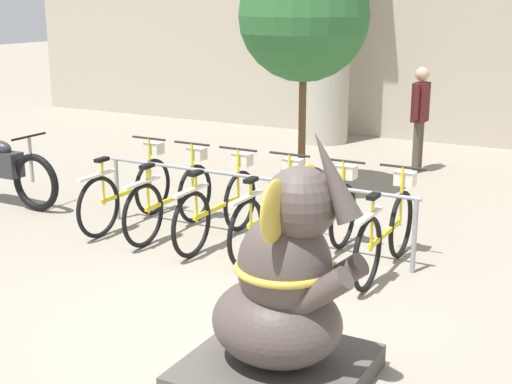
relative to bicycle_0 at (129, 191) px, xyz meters
name	(u,v)px	position (x,y,z in m)	size (l,w,h in m)	color
ground_plane	(216,327)	(2.35, -1.86, -0.41)	(60.00, 60.00, 0.00)	gray
bike_rack	(249,190)	(1.58, 0.09, 0.20)	(3.75, 0.05, 0.77)	gray
bicycle_0	(129,191)	(0.00, 0.00, 0.00)	(0.48, 1.70, 0.98)	black
bicycle_1	(172,198)	(0.63, -0.01, 0.00)	(0.48, 1.70, 0.98)	black
bicycle_2	(219,206)	(1.26, -0.03, 0.00)	(0.48, 1.70, 0.98)	black
bicycle_3	(271,214)	(1.89, -0.01, 0.00)	(0.48, 1.70, 0.98)	black
bicycle_4	(326,223)	(2.52, -0.03, 0.00)	(0.48, 1.70, 0.98)	black
bicycle_5	(387,232)	(3.15, 0.00, 0.00)	(0.48, 1.70, 0.98)	black
elephant_statue	(283,302)	(3.22, -2.39, 0.21)	(1.19, 1.19, 1.84)	#4C4742
person_pedestrian	(420,110)	(2.24, 4.23, 0.55)	(0.21, 0.47, 1.61)	brown
potted_tree	(304,20)	(1.21, 2.21, 1.92)	(1.70, 1.70, 3.23)	#4C4C4C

